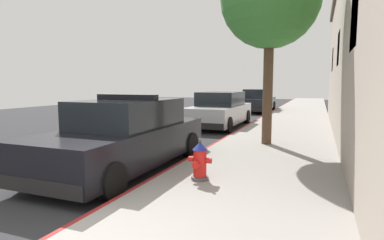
{
  "coord_description": "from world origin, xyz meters",
  "views": [
    {
      "loc": [
        2.8,
        -2.38,
        1.9
      ],
      "look_at": [
        -0.18,
        5.04,
        1.0
      ],
      "focal_mm": 29.68,
      "sensor_mm": 36.0,
      "label": 1
    }
  ],
  "objects_px": {
    "police_cruiser": "(126,136)",
    "parked_car_dark_far": "(258,101)",
    "parked_car_silver_ahead": "(220,110)",
    "fire_hydrant": "(200,161)"
  },
  "relations": [
    {
      "from": "police_cruiser",
      "to": "parked_car_silver_ahead",
      "type": "relative_size",
      "value": 1.0
    },
    {
      "from": "parked_car_silver_ahead",
      "to": "fire_hydrant",
      "type": "height_order",
      "value": "parked_car_silver_ahead"
    },
    {
      "from": "parked_car_dark_far",
      "to": "fire_hydrant",
      "type": "height_order",
      "value": "parked_car_dark_far"
    },
    {
      "from": "police_cruiser",
      "to": "parked_car_dark_far",
      "type": "distance_m",
      "value": 16.23
    },
    {
      "from": "police_cruiser",
      "to": "parked_car_silver_ahead",
      "type": "height_order",
      "value": "police_cruiser"
    },
    {
      "from": "parked_car_dark_far",
      "to": "fire_hydrant",
      "type": "bearing_deg",
      "value": -83.23
    },
    {
      "from": "police_cruiser",
      "to": "parked_car_silver_ahead",
      "type": "distance_m",
      "value": 7.73
    },
    {
      "from": "police_cruiser",
      "to": "parked_car_dark_far",
      "type": "bearing_deg",
      "value": 90.0
    },
    {
      "from": "police_cruiser",
      "to": "fire_hydrant",
      "type": "relative_size",
      "value": 6.37
    },
    {
      "from": "parked_car_silver_ahead",
      "to": "parked_car_dark_far",
      "type": "height_order",
      "value": "same"
    }
  ]
}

